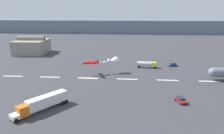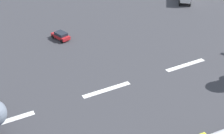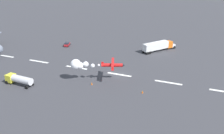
{
  "view_description": "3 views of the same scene",
  "coord_description": "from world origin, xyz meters",
  "px_view_note": "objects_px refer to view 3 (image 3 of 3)",
  "views": [
    {
      "loc": [
        15.74,
        -74.81,
        25.1
      ],
      "look_at": [
        9.37,
        1.79,
        4.23
      ],
      "focal_mm": 32.68,
      "sensor_mm": 36.0,
      "label": 1
    },
    {
      "loc": [
        48.76,
        35.27,
        28.74
      ],
      "look_at": [
        29.86,
        0.0,
        3.85
      ],
      "focal_mm": 50.94,
      "sensor_mm": 36.0,
      "label": 2
    },
    {
      "loc": [
        -24.44,
        67.4,
        32.33
      ],
      "look_at": [
        0.55,
        4.92,
        4.38
      ],
      "focal_mm": 39.95,
      "sensor_mm": 36.0,
      "label": 3
    }
  ],
  "objects_px": {
    "fuel_tanker_truck": "(19,79)",
    "followme_car_yellow": "(67,44)",
    "traffic_cone_near": "(142,92)",
    "stunt_biplane_red": "(84,65)",
    "traffic_cone_far": "(92,83)",
    "semi_truck_orange": "(158,46)"
  },
  "relations": [
    {
      "from": "fuel_tanker_truck",
      "to": "followme_car_yellow",
      "type": "bearing_deg",
      "value": -79.87
    },
    {
      "from": "traffic_cone_near",
      "to": "followme_car_yellow",
      "type": "bearing_deg",
      "value": -35.05
    },
    {
      "from": "stunt_biplane_red",
      "to": "traffic_cone_far",
      "type": "height_order",
      "value": "stunt_biplane_red"
    },
    {
      "from": "stunt_biplane_red",
      "to": "traffic_cone_near",
      "type": "height_order",
      "value": "stunt_biplane_red"
    },
    {
      "from": "stunt_biplane_red",
      "to": "semi_truck_orange",
      "type": "height_order",
      "value": "stunt_biplane_red"
    },
    {
      "from": "fuel_tanker_truck",
      "to": "followme_car_yellow",
      "type": "xyz_separation_m",
      "value": [
        6.62,
        -37.03,
        -0.93
      ]
    },
    {
      "from": "semi_truck_orange",
      "to": "traffic_cone_far",
      "type": "bearing_deg",
      "value": 72.98
    },
    {
      "from": "stunt_biplane_red",
      "to": "followme_car_yellow",
      "type": "bearing_deg",
      "value": -50.54
    },
    {
      "from": "stunt_biplane_red",
      "to": "traffic_cone_far",
      "type": "bearing_deg",
      "value": 153.84
    },
    {
      "from": "stunt_biplane_red",
      "to": "followme_car_yellow",
      "type": "relative_size",
      "value": 3.42
    },
    {
      "from": "semi_truck_orange",
      "to": "traffic_cone_far",
      "type": "distance_m",
      "value": 38.92
    },
    {
      "from": "fuel_tanker_truck",
      "to": "traffic_cone_far",
      "type": "distance_m",
      "value": 20.92
    },
    {
      "from": "semi_truck_orange",
      "to": "followme_car_yellow",
      "type": "relative_size",
      "value": 3.18
    },
    {
      "from": "semi_truck_orange",
      "to": "traffic_cone_near",
      "type": "bearing_deg",
      "value": 95.55
    },
    {
      "from": "followme_car_yellow",
      "to": "stunt_biplane_red",
      "type": "bearing_deg",
      "value": 129.46
    },
    {
      "from": "semi_truck_orange",
      "to": "fuel_tanker_truck",
      "type": "distance_m",
      "value": 54.5
    },
    {
      "from": "followme_car_yellow",
      "to": "traffic_cone_near",
      "type": "relative_size",
      "value": 5.87
    },
    {
      "from": "semi_truck_orange",
      "to": "stunt_biplane_red",
      "type": "bearing_deg",
      "value": 67.67
    },
    {
      "from": "followme_car_yellow",
      "to": "semi_truck_orange",
      "type": "bearing_deg",
      "value": -167.96
    },
    {
      "from": "traffic_cone_far",
      "to": "stunt_biplane_red",
      "type": "bearing_deg",
      "value": -26.16
    },
    {
      "from": "followme_car_yellow",
      "to": "traffic_cone_far",
      "type": "xyz_separation_m",
      "value": [
        -25.97,
        29.21,
        -0.44
      ]
    },
    {
      "from": "fuel_tanker_truck",
      "to": "traffic_cone_near",
      "type": "height_order",
      "value": "fuel_tanker_truck"
    }
  ]
}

